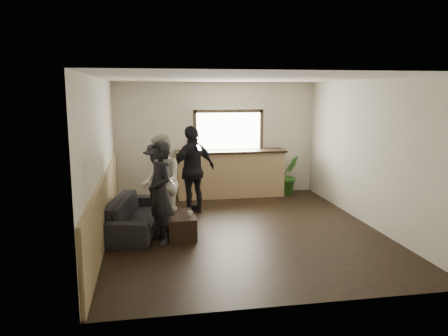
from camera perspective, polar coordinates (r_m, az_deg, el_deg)
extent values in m
cube|color=black|center=(8.31, 2.28, -8.04)|extent=(5.00, 6.00, 0.01)
cube|color=silver|center=(7.91, 2.42, 11.65)|extent=(5.00, 6.00, 0.01)
cube|color=beige|center=(10.91, -1.03, 3.82)|extent=(5.00, 0.01, 2.80)
cube|color=beige|center=(5.15, 9.52, -3.25)|extent=(5.00, 0.01, 2.80)
cube|color=beige|center=(7.85, -15.79, 1.04)|extent=(0.01, 6.00, 2.80)
cube|color=beige|center=(8.86, 18.35, 1.89)|extent=(0.01, 6.00, 2.80)
cube|color=#9D8658|center=(8.01, -15.29, -4.97)|extent=(0.06, 5.90, 1.10)
cube|color=#A58459|center=(10.78, 0.83, -0.83)|extent=(2.60, 0.60, 1.10)
cube|color=black|center=(10.69, 0.84, 2.21)|extent=(2.70, 0.68, 0.05)
cube|color=white|center=(10.91, 0.57, 4.87)|extent=(1.60, 0.06, 0.90)
cube|color=#3F3326|center=(10.84, 0.60, 7.44)|extent=(1.72, 0.08, 0.08)
cube|color=#3F3326|center=(10.75, -3.82, 4.78)|extent=(0.08, 0.08, 1.06)
cube|color=#3F3326|center=(11.06, 4.89, 4.91)|extent=(0.08, 0.08, 1.06)
imported|color=black|center=(8.33, -11.50, -5.96)|extent=(1.19, 2.23, 0.62)
cube|color=black|center=(7.97, -5.73, -7.39)|extent=(0.52, 0.90, 0.39)
imported|color=silver|center=(8.10, -6.54, -5.33)|extent=(0.15, 0.15, 0.09)
imported|color=silver|center=(7.77, -4.48, -5.95)|extent=(0.12, 0.12, 0.09)
imported|color=#2D6623|center=(11.09, 8.45, -0.90)|extent=(0.66, 0.60, 1.00)
imported|color=black|center=(7.50, -8.33, -3.19)|extent=(0.63, 0.75, 1.75)
cube|color=black|center=(7.55, -6.83, -1.85)|extent=(0.11, 0.10, 0.12)
cube|color=white|center=(7.55, -6.83, -1.83)|extent=(0.09, 0.09, 0.11)
imported|color=beige|center=(8.29, -8.18, -1.80)|extent=(0.83, 0.98, 1.78)
cube|color=black|center=(8.32, -6.72, -0.95)|extent=(0.10, 0.09, 0.12)
cube|color=white|center=(8.31, -6.72, -0.93)|extent=(0.09, 0.08, 0.11)
imported|color=black|center=(9.03, -8.62, -1.60)|extent=(0.60, 1.01, 1.55)
cube|color=black|center=(8.99, -7.26, 0.04)|extent=(0.09, 0.07, 0.12)
cube|color=white|center=(8.98, -7.26, 0.06)|extent=(0.08, 0.07, 0.11)
imported|color=black|center=(9.25, -4.08, -0.22)|extent=(1.18, 0.95, 1.87)
cube|color=black|center=(9.00, -3.28, 2.63)|extent=(0.11, 0.12, 0.12)
cube|color=white|center=(8.99, -3.27, 2.65)|extent=(0.09, 0.10, 0.11)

